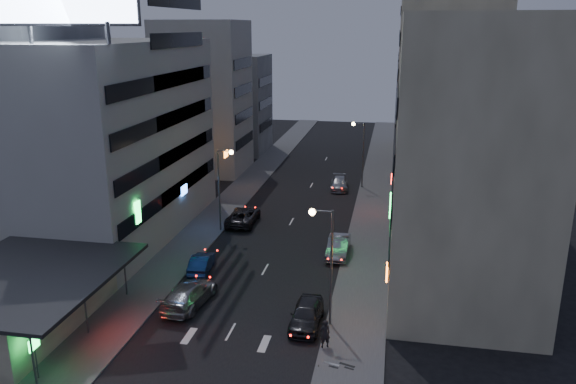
% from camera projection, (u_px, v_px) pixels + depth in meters
% --- Properties ---
extents(ground, '(180.00, 180.00, 0.00)m').
position_uv_depth(ground, '(211.00, 367.00, 32.91)').
color(ground, black).
rests_on(ground, ground).
extents(sidewalk_left, '(4.00, 120.00, 0.12)m').
position_uv_depth(sidewalk_left, '(228.00, 205.00, 62.59)').
color(sidewalk_left, '#4C4C4F').
rests_on(sidewalk_left, ground).
extents(sidewalk_right, '(4.00, 120.00, 0.12)m').
position_uv_depth(sidewalk_right, '(372.00, 213.00, 59.73)').
color(sidewalk_right, '#4C4C4F').
rests_on(sidewalk_right, ground).
extents(food_court, '(11.00, 13.00, 3.88)m').
position_uv_depth(food_court, '(17.00, 300.00, 36.72)').
color(food_court, beige).
rests_on(food_court, ground).
extents(white_building, '(14.00, 24.00, 18.00)m').
position_uv_depth(white_building, '(101.00, 140.00, 52.25)').
color(white_building, '#A8A8A3').
rests_on(white_building, ground).
extents(grey_tower, '(10.00, 14.00, 34.00)m').
position_uv_depth(grey_tower, '(23.00, 50.00, 54.43)').
color(grey_tower, gray).
rests_on(grey_tower, ground).
extents(shophouse_near, '(10.00, 11.00, 20.00)m').
position_uv_depth(shophouse_near, '(471.00, 170.00, 37.29)').
color(shophouse_near, beige).
rests_on(shophouse_near, ground).
extents(shophouse_mid, '(11.00, 12.00, 16.00)m').
position_uv_depth(shophouse_mid, '(459.00, 161.00, 48.60)').
color(shophouse_mid, gray).
rests_on(shophouse_mid, ground).
extents(shophouse_far, '(10.00, 14.00, 22.00)m').
position_uv_depth(shophouse_far, '(444.00, 106.00, 60.09)').
color(shophouse_far, beige).
rests_on(shophouse_far, ground).
extents(far_left_a, '(11.00, 10.00, 20.00)m').
position_uv_depth(far_left_a, '(204.00, 98.00, 75.26)').
color(far_left_a, '#A8A8A3').
rests_on(far_left_a, ground).
extents(far_left_b, '(12.00, 10.00, 15.00)m').
position_uv_depth(far_left_b, '(228.00, 104.00, 88.30)').
color(far_left_b, gray).
rests_on(far_left_b, ground).
extents(far_right_a, '(11.00, 12.00, 18.00)m').
position_uv_depth(far_right_a, '(438.00, 106.00, 74.70)').
color(far_right_a, gray).
rests_on(far_right_a, ground).
extents(far_right_b, '(12.00, 12.00, 24.00)m').
position_uv_depth(far_right_b, '(437.00, 75.00, 86.95)').
color(far_right_b, beige).
rests_on(far_right_b, ground).
extents(street_lamp_right_near, '(1.60, 0.44, 8.02)m').
position_uv_depth(street_lamp_right_near, '(326.00, 251.00, 35.99)').
color(street_lamp_right_near, '#595B60').
rests_on(street_lamp_right_near, sidewalk_right).
extents(street_lamp_left, '(1.60, 0.44, 8.02)m').
position_uv_depth(street_lamp_left, '(223.00, 178.00, 53.18)').
color(street_lamp_left, '#595B60').
rests_on(street_lamp_left, sidewalk_left).
extents(street_lamp_right_far, '(1.60, 0.44, 8.02)m').
position_uv_depth(street_lamp_right_far, '(360.00, 145.00, 68.02)').
color(street_lamp_right_far, '#595B60').
rests_on(street_lamp_right_far, sidewalk_right).
extents(parked_car_right_near, '(1.96, 4.83, 1.64)m').
position_uv_depth(parked_car_right_near, '(307.00, 314.00, 37.26)').
color(parked_car_right_near, '#25252A').
rests_on(parked_car_right_near, ground).
extents(parked_car_right_mid, '(1.78, 5.03, 1.66)m').
position_uv_depth(parked_car_right_mid, '(338.00, 246.00, 48.72)').
color(parked_car_right_mid, gray).
rests_on(parked_car_right_mid, ground).
extents(parked_car_left, '(2.81, 5.87, 1.62)m').
position_uv_depth(parked_car_left, '(243.00, 216.00, 56.65)').
color(parked_car_left, '#29282D').
rests_on(parked_car_left, ground).
extents(parked_car_right_far, '(2.41, 5.12, 1.44)m').
position_uv_depth(parked_car_right_far, '(339.00, 183.00, 68.72)').
color(parked_car_right_far, gray).
rests_on(parked_car_right_far, ground).
extents(road_car_blue, '(2.03, 4.47, 1.42)m').
position_uv_depth(road_car_blue, '(202.00, 263.00, 45.60)').
color(road_car_blue, navy).
rests_on(road_car_blue, ground).
extents(road_car_silver, '(2.97, 6.03, 1.69)m').
position_uv_depth(road_car_silver, '(189.00, 294.00, 40.03)').
color(road_car_silver, '#989C9F').
rests_on(road_car_silver, ground).
extents(person, '(0.80, 0.71, 1.85)m').
position_uv_depth(person, '(325.00, 334.00, 34.46)').
color(person, black).
rests_on(person, sidewalk_right).
extents(scooter_blue, '(0.84, 1.81, 1.07)m').
position_uv_depth(scooter_blue, '(352.00, 378.00, 30.73)').
color(scooter_blue, navy).
rests_on(scooter_blue, sidewalk_right).
extents(scooter_black_b, '(1.01, 1.73, 1.00)m').
position_uv_depth(scooter_black_b, '(356.00, 359.00, 32.59)').
color(scooter_black_b, black).
rests_on(scooter_black_b, sidewalk_right).
extents(scooter_silver_b, '(0.92, 1.71, 0.99)m').
position_uv_depth(scooter_silver_b, '(340.00, 358.00, 32.74)').
color(scooter_silver_b, '#BABDC3').
rests_on(scooter_silver_b, sidewalk_right).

